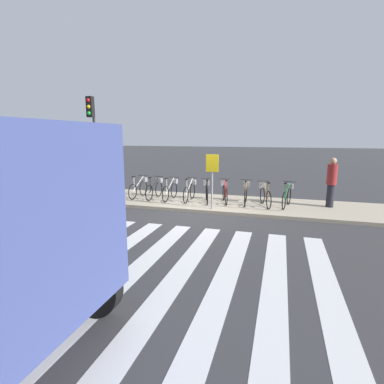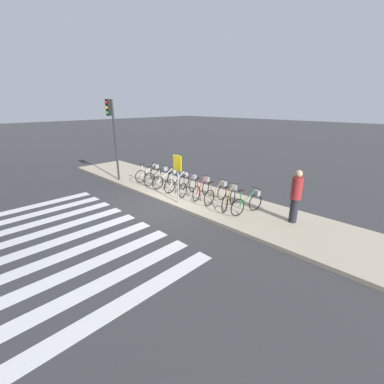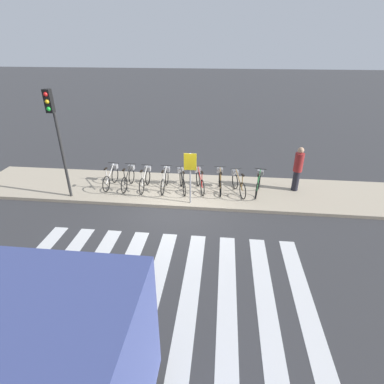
% 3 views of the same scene
% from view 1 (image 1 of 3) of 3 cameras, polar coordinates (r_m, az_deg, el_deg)
% --- Properties ---
extents(ground_plane, '(120.00, 120.00, 0.00)m').
position_cam_1_polar(ground_plane, '(10.47, 1.11, -4.05)').
color(ground_plane, '#38383A').
extents(sidewalk, '(17.07, 2.91, 0.12)m').
position_cam_1_polar(sidewalk, '(11.83, 3.00, -2.03)').
color(sidewalk, '#B7A88E').
rests_on(sidewalk, ground_plane).
extents(road_crosswalk, '(7.65, 8.00, 0.01)m').
position_cam_1_polar(road_crosswalk, '(5.62, -15.19, -18.05)').
color(road_crosswalk, silver).
rests_on(road_crosswalk, ground_plane).
extents(parked_bicycle_0, '(0.46, 1.52, 0.94)m').
position_cam_1_polar(parked_bicycle_0, '(12.68, -10.00, 0.91)').
color(parked_bicycle_0, black).
rests_on(parked_bicycle_0, sidewalk).
extents(parked_bicycle_1, '(0.46, 1.52, 0.94)m').
position_cam_1_polar(parked_bicycle_1, '(12.35, -7.04, 0.73)').
color(parked_bicycle_1, black).
rests_on(parked_bicycle_1, sidewalk).
extents(parked_bicycle_2, '(0.46, 1.52, 0.94)m').
position_cam_1_polar(parked_bicycle_2, '(12.05, -4.05, 0.53)').
color(parked_bicycle_2, black).
rests_on(parked_bicycle_2, sidewalk).
extents(parked_bicycle_3, '(0.46, 1.52, 0.94)m').
position_cam_1_polar(parked_bicycle_3, '(11.82, -0.39, 0.36)').
color(parked_bicycle_3, black).
rests_on(parked_bicycle_3, sidewalk).
extents(parked_bicycle_4, '(0.57, 1.47, 0.94)m').
position_cam_1_polar(parked_bicycle_4, '(11.62, 2.83, 0.16)').
color(parked_bicycle_4, black).
rests_on(parked_bicycle_4, sidewalk).
extents(parked_bicycle_5, '(0.58, 1.47, 0.94)m').
position_cam_1_polar(parked_bicycle_5, '(11.58, 6.25, 0.07)').
color(parked_bicycle_5, black).
rests_on(parked_bicycle_5, sidewalk).
extents(parked_bicycle_6, '(0.46, 1.52, 0.94)m').
position_cam_1_polar(parked_bicycle_6, '(11.48, 10.23, -0.13)').
color(parked_bicycle_6, black).
rests_on(parked_bicycle_6, sidewalk).
extents(parked_bicycle_7, '(0.61, 1.46, 0.94)m').
position_cam_1_polar(parked_bicycle_7, '(11.31, 13.70, -0.43)').
color(parked_bicycle_7, black).
rests_on(parked_bicycle_7, sidewalk).
extents(parked_bicycle_8, '(0.49, 1.50, 0.94)m').
position_cam_1_polar(parked_bicycle_8, '(11.37, 17.69, -0.58)').
color(parked_bicycle_8, black).
rests_on(parked_bicycle_8, sidewalk).
extents(pedestrian, '(0.34, 0.34, 1.78)m').
position_cam_1_polar(pedestrian, '(11.79, 25.04, 1.88)').
color(pedestrian, '#23232D').
rests_on(pedestrian, sidewalk).
extents(traffic_light, '(0.24, 0.40, 3.97)m').
position_cam_1_polar(traffic_light, '(12.16, -18.38, 11.52)').
color(traffic_light, '#2D2D2D').
rests_on(traffic_light, sidewalk).
extents(sign_post, '(0.44, 0.07, 1.92)m').
position_cam_1_polar(sign_post, '(10.37, 3.87, 3.84)').
color(sign_post, '#99999E').
rests_on(sign_post, sidewalk).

